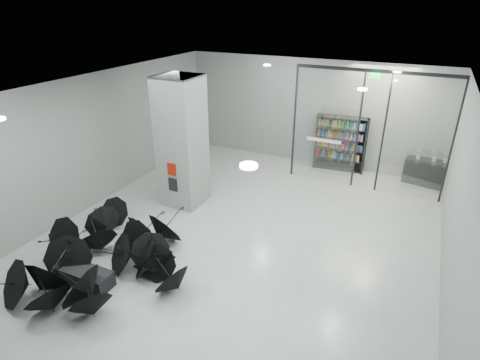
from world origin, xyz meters
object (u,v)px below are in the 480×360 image
at_px(bookshelf, 340,143).
at_px(shop_counter, 428,173).
at_px(umbrella_cluster, 108,260).
at_px(column, 182,142).
at_px(bench, 88,277).

bearing_deg(bookshelf, shop_counter, -6.37).
height_order(bookshelf, umbrella_cluster, bookshelf).
xyz_separation_m(column, bookshelf, (3.83, 4.75, -0.97)).
bearing_deg(umbrella_cluster, column, 94.78).
bearing_deg(column, shop_counter, 34.24).
xyz_separation_m(column, shop_counter, (6.95, 4.73, -1.55)).
relative_size(column, umbrella_cluster, 0.87).
height_order(bench, bookshelf, bookshelf).
xyz_separation_m(bench, umbrella_cluster, (0.10, 0.59, 0.12)).
bearing_deg(umbrella_cluster, shop_counter, 52.19).
bearing_deg(umbrella_cluster, bookshelf, 67.72).
distance_m(bench, shop_counter, 11.34).
distance_m(column, shop_counter, 8.55).
distance_m(column, bookshelf, 6.18).
xyz_separation_m(bench, shop_counter, (6.72, 9.13, 0.26)).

